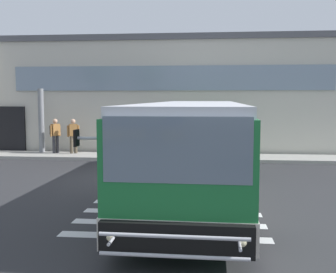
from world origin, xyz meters
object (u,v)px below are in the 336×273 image
Objects in this scene: entry_support_column at (41,121)px; passenger_by_doorway at (73,134)px; passenger_near_column at (55,133)px; bus_main_foreground at (195,149)px.

passenger_by_doorway is (1.72, -0.31, -0.64)m from entry_support_column.
passenger_near_column is 0.95m from passenger_by_doorway.
passenger_near_column is (-7.06, 7.19, -0.22)m from bus_main_foreground.
passenger_by_doorway is at bearing -4.87° from passenger_near_column.
passenger_near_column and passenger_by_doorway have the same top height.
bus_main_foreground is 7.23× the size of passenger_near_column.
passenger_by_doorway is at bearing 130.69° from bus_main_foreground.
bus_main_foreground is 10.08m from passenger_near_column.
entry_support_column reaches higher than passenger_by_doorway.
passenger_near_column is (0.77, -0.23, -0.61)m from entry_support_column.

